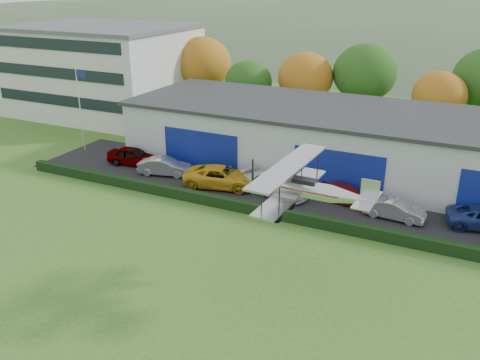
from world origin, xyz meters
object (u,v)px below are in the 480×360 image
at_px(car_0, 133,156).
at_px(biplane, 306,187).
at_px(hangar, 358,141).
at_px(car_2, 222,177).
at_px(car_1, 165,166).
at_px(flagpole, 80,102).
at_px(car_3, 275,184).
at_px(car_4, 345,193).
at_px(car_5, 395,209).
at_px(office_block, 103,69).

distance_m(car_0, biplane, 23.24).
xyz_separation_m(hangar, car_2, (-8.72, -8.39, -1.77)).
distance_m(hangar, car_1, 16.53).
relative_size(flagpole, car_2, 1.33).
height_order(car_1, car_3, car_3).
distance_m(flagpole, car_1, 11.55).
height_order(car_4, car_5, car_4).
bearing_deg(car_1, hangar, -73.88).
bearing_deg(car_5, flagpole, 89.31).
relative_size(hangar, car_3, 7.28).
relative_size(office_block, car_0, 4.41).
distance_m(hangar, flagpole, 25.68).
height_order(hangar, car_3, hangar).
height_order(office_block, biplane, office_block).
xyz_separation_m(hangar, car_4, (0.94, -7.12, -1.88)).
relative_size(car_1, car_3, 0.81).
height_order(car_1, biplane, biplane).
distance_m(hangar, car_3, 9.25).
bearing_deg(office_block, biplane, -36.38).
xyz_separation_m(car_2, biplane, (10.31, -10.07, 4.74)).
relative_size(flagpole, car_5, 1.92).
xyz_separation_m(car_2, car_5, (13.49, 0.13, -0.15)).
height_order(flagpole, biplane, flagpole).
bearing_deg(hangar, car_4, -82.48).
height_order(flagpole, car_5, flagpole).
distance_m(car_4, biplane, 12.35).
relative_size(hangar, biplane, 5.19).
xyz_separation_m(flagpole, biplane, (26.47, -12.48, 0.84)).
bearing_deg(car_1, car_0, 63.87).
xyz_separation_m(office_block, car_1, (18.73, -15.16, -4.42)).
bearing_deg(biplane, car_0, 152.42).
bearing_deg(car_5, car_0, 91.21).
distance_m(hangar, car_0, 19.68).
xyz_separation_m(car_0, car_3, (13.88, -0.71, 0.01)).
distance_m(car_1, car_5, 19.04).
bearing_deg(car_1, car_4, -99.74).
bearing_deg(hangar, car_2, -136.10).
bearing_deg(office_block, hangar, -12.01).
distance_m(hangar, car_4, 7.42).
distance_m(car_3, biplane, 12.95).
distance_m(car_0, car_2, 9.55).
height_order(car_0, car_2, car_2).
distance_m(car_0, car_5, 23.00).
distance_m(office_block, flagpole, 15.33).
distance_m(car_2, car_5, 13.49).
height_order(car_0, car_5, car_0).
bearing_deg(office_block, car_2, -32.41).
height_order(office_block, car_2, office_block).
xyz_separation_m(office_block, car_5, (37.77, -15.29, -4.48)).
bearing_deg(car_1, office_block, 37.45).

